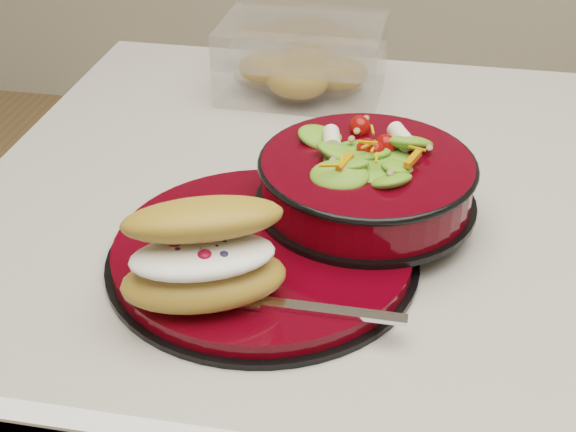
% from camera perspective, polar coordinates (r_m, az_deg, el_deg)
% --- Properties ---
extents(dinner_plate, '(0.29, 0.29, 0.02)m').
position_cam_1_polar(dinner_plate, '(0.74, -1.76, -2.65)').
color(dinner_plate, black).
rests_on(dinner_plate, island_counter).
extents(salad_bowl, '(0.22, 0.22, 0.09)m').
position_cam_1_polar(salad_bowl, '(0.78, 5.63, 2.98)').
color(salad_bowl, black).
rests_on(salad_bowl, dinner_plate).
extents(croissant, '(0.15, 0.13, 0.08)m').
position_cam_1_polar(croissant, '(0.65, -5.94, -2.73)').
color(croissant, '#B98638').
rests_on(croissant, dinner_plate).
extents(fork, '(0.16, 0.02, 0.00)m').
position_cam_1_polar(fork, '(0.66, 1.13, -6.50)').
color(fork, silver).
rests_on(fork, dinner_plate).
extents(pastry_box, '(0.21, 0.15, 0.09)m').
position_cam_1_polar(pastry_box, '(1.06, 1.06, 11.02)').
color(pastry_box, white).
rests_on(pastry_box, island_counter).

